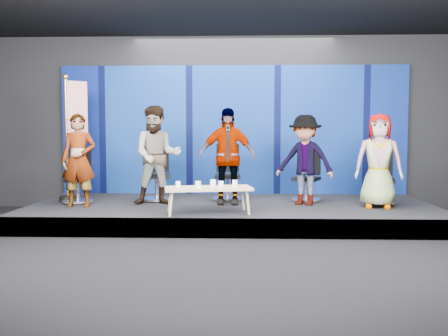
{
  "coord_description": "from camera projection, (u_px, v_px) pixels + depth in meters",
  "views": [
    {
      "loc": [
        0.17,
        -6.22,
        1.57
      ],
      "look_at": [
        -0.13,
        2.4,
        0.94
      ],
      "focal_mm": 40.0,
      "sensor_mm": 36.0,
      "label": 1
    }
  ],
  "objects": [
    {
      "name": "panelist_e",
      "position": [
        379.0,
        161.0,
        8.28
      ],
      "size": [
        0.86,
        0.65,
        1.57
      ],
      "primitive_type": "imported",
      "rotation": [
        0.0,
        0.0,
        -0.21
      ],
      "color": "black",
      "rests_on": "riser"
    },
    {
      "name": "mug_a",
      "position": [
        178.0,
        184.0,
        7.72
      ],
      "size": [
        0.08,
        0.08,
        0.09
      ],
      "primitive_type": "cylinder",
      "color": "white",
      "rests_on": "coffee_table"
    },
    {
      "name": "panelist_a",
      "position": [
        79.0,
        160.0,
        8.39
      ],
      "size": [
        0.59,
        0.4,
        1.57
      ],
      "primitive_type": "imported",
      "rotation": [
        0.0,
        0.0,
        0.05
      ],
      "color": "black",
      "rests_on": "riser"
    },
    {
      "name": "chair_b",
      "position": [
        157.0,
        182.0,
        9.17
      ],
      "size": [
        0.67,
        0.67,
        1.06
      ],
      "rotation": [
        0.0,
        0.0,
        0.14
      ],
      "color": "silver",
      "rests_on": "riser"
    },
    {
      "name": "panelist_b",
      "position": [
        157.0,
        155.0,
        8.63
      ],
      "size": [
        0.91,
        0.76,
        1.72
      ],
      "primitive_type": "imported",
      "rotation": [
        0.0,
        0.0,
        0.14
      ],
      "color": "black",
      "rests_on": "riser"
    },
    {
      "name": "flag_stand",
      "position": [
        73.0,
        134.0,
        9.06
      ],
      "size": [
        0.49,
        0.36,
        2.31
      ],
      "rotation": [
        0.0,
        0.0,
        0.57
      ],
      "color": "black",
      "rests_on": "riser"
    },
    {
      "name": "chair_d",
      "position": [
        307.0,
        184.0,
        9.12
      ],
      "size": [
        0.72,
        0.72,
        0.96
      ],
      "rotation": [
        0.0,
        0.0,
        -0.43
      ],
      "color": "silver",
      "rests_on": "riser"
    },
    {
      "name": "backdrop",
      "position": [
        233.0,
        130.0,
        10.14
      ],
      "size": [
        7.0,
        0.08,
        2.6
      ],
      "primitive_type": "cube",
      "color": "#08115F",
      "rests_on": "riser"
    },
    {
      "name": "panelist_d",
      "position": [
        305.0,
        160.0,
        8.61
      ],
      "size": [
        1.16,
        0.95,
        1.56
      ],
      "primitive_type": "imported",
      "rotation": [
        0.0,
        0.0,
        -0.43
      ],
      "color": "black",
      "rests_on": "riser"
    },
    {
      "name": "mug_e",
      "position": [
        235.0,
        183.0,
        7.83
      ],
      "size": [
        0.08,
        0.08,
        0.1
      ],
      "primitive_type": "cylinder",
      "color": "white",
      "rests_on": "coffee_table"
    },
    {
      "name": "mug_d",
      "position": [
        221.0,
        184.0,
        7.69
      ],
      "size": [
        0.08,
        0.08,
        0.1
      ],
      "primitive_type": "cylinder",
      "color": "white",
      "rests_on": "coffee_table"
    },
    {
      "name": "mug_c",
      "position": [
        213.0,
        183.0,
        7.85
      ],
      "size": [
        0.09,
        0.09,
        0.1
      ],
      "primitive_type": "cylinder",
      "color": "white",
      "rests_on": "coffee_table"
    },
    {
      "name": "room_walls",
      "position": [
        228.0,
        62.0,
        6.14
      ],
      "size": [
        10.02,
        8.02,
        3.51
      ],
      "color": "black",
      "rests_on": "ground"
    },
    {
      "name": "coffee_table",
      "position": [
        208.0,
        189.0,
        7.73
      ],
      "size": [
        1.42,
        0.8,
        0.41
      ],
      "rotation": [
        0.0,
        0.0,
        0.18
      ],
      "color": "tan",
      "rests_on": "riser"
    },
    {
      "name": "chair_c",
      "position": [
        228.0,
        182.0,
        9.24
      ],
      "size": [
        0.6,
        0.6,
        1.04
      ],
      "rotation": [
        0.0,
        0.0,
        0.02
      ],
      "color": "silver",
      "rests_on": "riser"
    },
    {
      "name": "chair_e",
      "position": [
        381.0,
        186.0,
        8.78
      ],
      "size": [
        0.65,
        0.65,
        0.97
      ],
      "rotation": [
        0.0,
        0.0,
        -0.21
      ],
      "color": "silver",
      "rests_on": "riser"
    },
    {
      "name": "ground",
      "position": [
        228.0,
        256.0,
        6.32
      ],
      "size": [
        10.0,
        10.0,
        0.0
      ],
      "primitive_type": "plane",
      "color": "black",
      "rests_on": "ground"
    },
    {
      "name": "panelist_c",
      "position": [
        227.0,
        156.0,
        8.7
      ],
      "size": [
        0.99,
        0.43,
        1.68
      ],
      "primitive_type": "imported",
      "rotation": [
        0.0,
        0.0,
        0.02
      ],
      "color": "black",
      "rests_on": "riser"
    },
    {
      "name": "mug_b",
      "position": [
        198.0,
        185.0,
        7.59
      ],
      "size": [
        0.09,
        0.09,
        0.11
      ],
      "primitive_type": "cylinder",
      "color": "white",
      "rests_on": "coffee_table"
    },
    {
      "name": "riser",
      "position": [
        232.0,
        212.0,
        8.8
      ],
      "size": [
        7.0,
        3.0,
        0.3
      ],
      "primitive_type": "cube",
      "color": "black",
      "rests_on": "ground"
    },
    {
      "name": "chair_a",
      "position": [
        78.0,
        185.0,
        8.89
      ],
      "size": [
        0.57,
        0.57,
        0.97
      ],
      "rotation": [
        0.0,
        0.0,
        0.05
      ],
      "color": "silver",
      "rests_on": "riser"
    }
  ]
}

